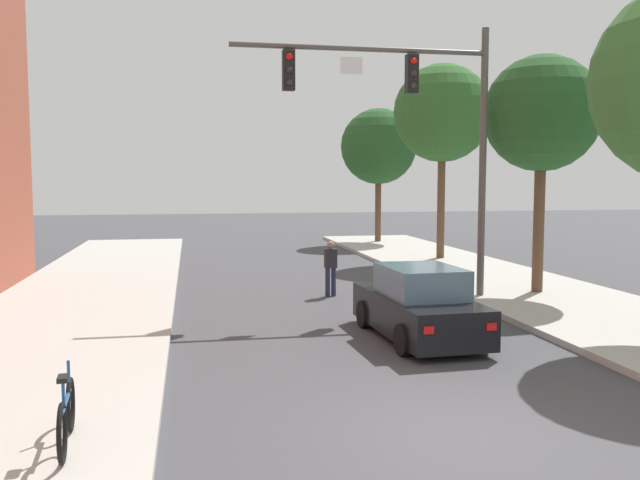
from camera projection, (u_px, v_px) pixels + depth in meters
name	position (u px, v px, depth m)	size (l,w,h in m)	color
ground_plane	(460.00, 437.00, 9.13)	(120.00, 120.00, 0.00)	#424247
traffic_signal_mast	(414.00, 110.00, 18.56)	(7.18, 0.38, 7.50)	#514C47
car_lead_black	(419.00, 306.00, 14.68)	(1.99, 4.31, 1.60)	black
pedestrian_crossing_road	(331.00, 266.00, 20.01)	(0.36, 0.22, 1.64)	#232847
bicycle_leaning	(66.00, 416.00, 8.40)	(0.19, 1.77, 0.98)	black
street_tree_second	(542.00, 115.00, 19.56)	(3.36, 3.36, 6.89)	brown
street_tree_third	(442.00, 114.00, 28.03)	(4.06, 4.06, 8.07)	brown
street_tree_farthest	(379.00, 147.00, 35.75)	(4.00, 4.00, 7.04)	brown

